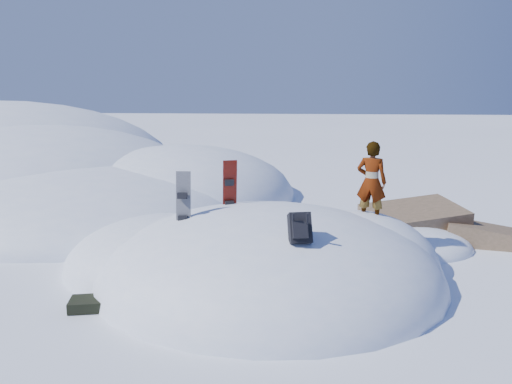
# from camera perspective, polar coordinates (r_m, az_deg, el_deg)

# --- Properties ---
(ground) EXTENTS (120.00, 120.00, 0.00)m
(ground) POSITION_cam_1_polar(r_m,az_deg,el_deg) (10.20, 1.36, -10.10)
(ground) COLOR white
(ground) RESTS_ON ground
(snow_mound) EXTENTS (8.00, 6.00, 3.00)m
(snow_mound) POSITION_cam_1_polar(r_m,az_deg,el_deg) (10.43, 0.48, -9.58)
(snow_mound) COLOR white
(snow_mound) RESTS_ON ground
(snow_ridge) EXTENTS (21.50, 18.50, 6.40)m
(snow_ridge) POSITION_cam_1_polar(r_m,az_deg,el_deg) (22.51, -24.58, 1.13)
(snow_ridge) COLOR white
(snow_ridge) RESTS_ON ground
(rock_outcrop) EXTENTS (4.68, 4.41, 1.68)m
(rock_outcrop) POSITION_cam_1_polar(r_m,az_deg,el_deg) (13.41, 18.28, -5.18)
(rock_outcrop) COLOR brown
(rock_outcrop) RESTS_ON ground
(snowboard_red) EXTENTS (0.34, 0.29, 1.56)m
(snowboard_red) POSITION_cam_1_polar(r_m,az_deg,el_deg) (10.50, -3.03, -0.41)
(snowboard_red) COLOR #B41709
(snowboard_red) RESTS_ON snow_mound
(snowboard_dark) EXTENTS (0.29, 0.24, 1.51)m
(snowboard_dark) POSITION_cam_1_polar(r_m,az_deg,el_deg) (9.79, -8.31, -1.99)
(snowboard_dark) COLOR black
(snowboard_dark) RESTS_ON snow_mound
(backpack) EXTENTS (0.45, 0.55, 0.62)m
(backpack) POSITION_cam_1_polar(r_m,az_deg,el_deg) (8.36, 5.03, -4.18)
(backpack) COLOR black
(backpack) RESTS_ON snow_mound
(gear_pile) EXTENTS (0.92, 0.70, 0.24)m
(gear_pile) POSITION_cam_1_polar(r_m,az_deg,el_deg) (9.43, -18.09, -11.88)
(gear_pile) COLOR black
(gear_pile) RESTS_ON ground
(person) EXTENTS (0.73, 0.60, 1.71)m
(person) POSITION_cam_1_polar(r_m,az_deg,el_deg) (10.67, 13.05, 1.13)
(person) COLOR slate
(person) RESTS_ON snow_mound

